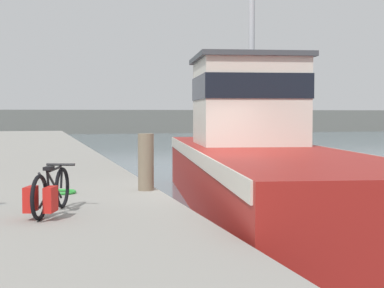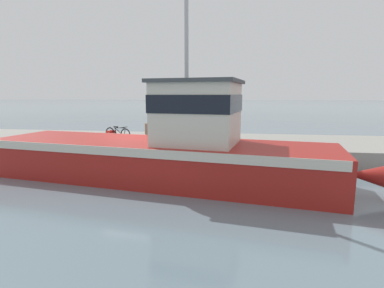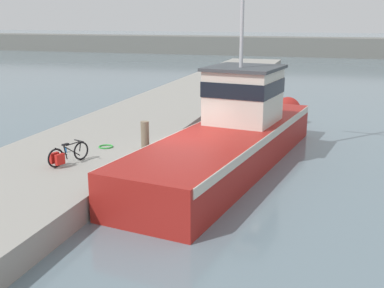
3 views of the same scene
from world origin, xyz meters
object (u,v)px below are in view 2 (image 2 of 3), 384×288
Objects in this scene: fishing_boat_main at (174,149)px; mooring_post at (148,135)px; bicycle_touring at (115,133)px; water_bottle_by_bike at (143,136)px.

mooring_post is (-2.93, -1.81, 0.10)m from fishing_boat_main.
bicycle_touring reaches higher than water_bottle_by_bike.
bicycle_touring is 1.53m from water_bottle_by_bike.
bicycle_touring is (-4.80, -4.19, -0.12)m from fishing_boat_main.
mooring_post is at bearing 22.35° from water_bottle_by_bike.
fishing_boat_main is 13.91× the size of mooring_post.
mooring_post is 2.89m from water_bottle_by_bike.
bicycle_touring is at bearing -59.19° from water_bottle_by_bike.
fishing_boat_main is at bearing 60.52° from bicycle_touring.
bicycle_touring is 8.72× the size of water_bottle_by_bike.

